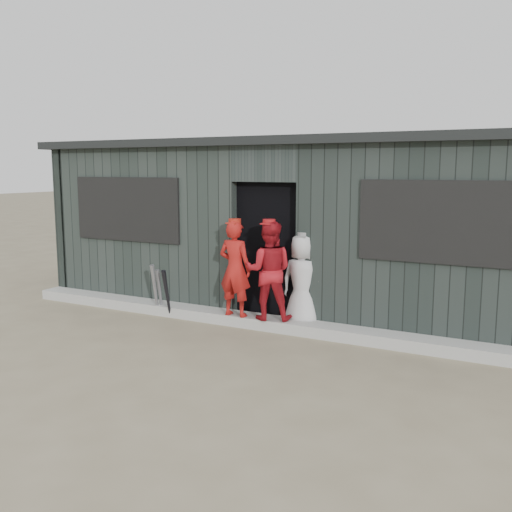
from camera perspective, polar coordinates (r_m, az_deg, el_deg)
The scene contains 9 objects.
ground at distance 6.54m, azimuth -7.50°, elevation -10.85°, with size 80.00×80.00×0.00m, color #746850.
curb at distance 8.00m, azimuth 0.07°, elevation -6.55°, with size 8.00×0.36×0.15m, color #9F9F9A.
bat_left at distance 8.68m, azimuth -9.60°, elevation -3.57°, with size 0.07×0.07×0.70m, color gray.
bat_mid at distance 8.61m, azimuth -10.06°, elevation -3.36°, with size 0.07×0.07×0.80m, color gray.
bat_right at distance 8.41m, azimuth -8.89°, elevation -3.79°, with size 0.07×0.07×0.76m, color black.
player_red_left at distance 7.87m, azimuth -2.11°, elevation -1.27°, with size 0.49×0.32×1.33m, color #A31714.
player_red_right at distance 7.69m, azimuth 1.30°, elevation -1.47°, with size 0.65×0.51×1.34m, color #A2141C.
player_grey_back at distance 7.83m, azimuth 4.70°, elevation -2.55°, with size 0.64×0.42×1.31m, color beige.
dugout at distance 9.28m, azimuth 4.91°, elevation 3.16°, with size 8.30×3.30×2.62m.
Camera 1 is at (3.58, -5.01, 2.18)m, focal length 40.00 mm.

